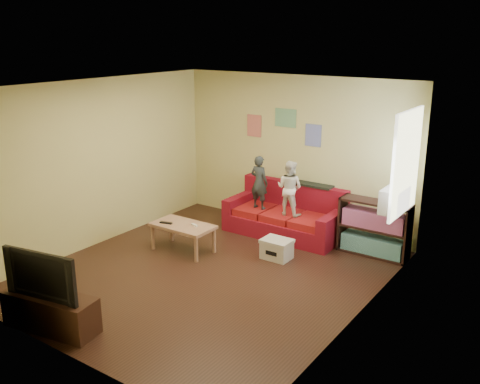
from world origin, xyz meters
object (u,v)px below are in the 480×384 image
Objects in this scene: tv_stand at (51,312)px; television at (46,272)px; coffee_table at (183,228)px; file_box at (277,249)px; sofa at (286,217)px; bookshelf at (374,231)px; child_b at (289,188)px; child_a at (259,182)px.

tv_stand is 0.51m from television.
file_box is at bearing 22.99° from coffee_table.
sofa and bookshelf have the same top height.
coffee_table is at bearing 85.03° from television.
bookshelf is (1.46, 0.13, -0.49)m from child_b.
television reaches higher than coffee_table.
bookshelf is 0.94× the size of tv_stand.
coffee_table reaches higher than tv_stand.
coffee_table is (-1.11, -1.45, -0.50)m from child_b.
child_a is 1.01× the size of child_b.
bookshelf is (2.06, 0.13, -0.50)m from child_a.
sofa is at bearing 112.78° from file_box.
child_b is 0.79× the size of tv_stand.
sofa is 1.89m from coffee_table.
file_box is 3.53m from television.
bookshelf is at bearing 51.49° from tv_stand.
bookshelf is at bearing 31.71° from coffee_table.
tv_stand is (-2.31, -4.28, -0.18)m from bookshelf.
bookshelf reaches higher than coffee_table.
tv_stand is at bearing 0.00° from television.
file_box is at bearing -139.70° from bookshelf.
sofa reaches higher than tv_stand.
television reaches higher than bookshelf.
child_b reaches higher than coffee_table.
tv_stand reaches higher than file_box.
child_b is at bearing 52.62° from coffee_table.
sofa reaches higher than file_box.
child_b is 0.92× the size of television.
television is at bearing -118.29° from bookshelf.
file_box is at bearing 60.50° from television.
bookshelf is 1.09× the size of television.
coffee_table is at bearing -120.68° from sofa.
child_a is 1.44m from file_box.
tv_stand is at bearing -84.49° from coffee_table.
sofa is 4.42× the size of file_box.
coffee_table is at bearing -148.29° from bookshelf.
sofa is 1.71× the size of tv_stand.
tv_stand is (-0.85, -4.15, -0.67)m from child_b.
bookshelf is 2.43× the size of file_box.
file_box is (0.88, -0.86, -0.73)m from child_a.
coffee_table is at bearing -157.01° from file_box.
television reaches higher than sofa.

